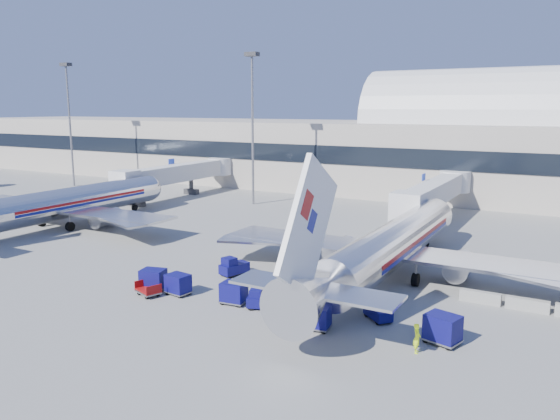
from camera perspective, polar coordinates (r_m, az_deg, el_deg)
The scene contains 20 objects.
ground at distance 48.93m, azimuth -1.65°, elevation -6.77°, with size 260.00×260.00×0.00m, color gray.
terminal at distance 103.32m, azimuth 7.95°, elevation 6.63°, with size 170.00×28.15×21.00m.
airliner_main at distance 48.12m, azimuth 11.44°, elevation -3.67°, with size 32.00×37.26×12.07m.
airliner_mid at distance 72.55m, azimuth -21.92°, elevation 0.59°, with size 32.00×37.26×12.07m.
jetbridge_near at distance 73.47m, azimuth 16.08°, elevation 1.86°, with size 4.40×27.50×6.25m.
jetbridge_mid at distance 92.45m, azimuth -10.16°, elevation 3.86°, with size 4.40×27.50×6.25m.
mast_far_west at distance 109.40m, azimuth -21.21°, elevation 10.05°, with size 2.00×1.20×22.60m.
mast_west at distance 82.71m, azimuth -2.90°, elevation 10.76°, with size 2.00×1.20×22.60m.
barrier_near at distance 44.74m, azimuth 20.19°, elevation -8.54°, with size 3.00×0.55×0.90m, color #9E9E96.
barrier_mid at distance 44.41m, azimuth 24.44°, elevation -9.00°, with size 3.00×0.55×0.90m, color #9E9E96.
tug_lead at distance 40.84m, azimuth -1.97°, elevation -9.38°, with size 2.51×1.86×1.47m.
tug_right at distance 39.49m, azimuth 10.16°, elevation -10.27°, with size 2.45×2.33×1.47m.
tug_left at distance 48.79m, azimuth -4.91°, elevation -5.92°, with size 1.97×2.84×1.69m.
cart_train_a at distance 41.87m, azimuth -4.86°, elevation -8.58°, with size 2.04×1.64×1.68m.
cart_train_b at distance 44.44m, azimuth -10.59°, elevation -7.59°, with size 2.04×1.65×1.65m.
cart_train_c at distance 45.84m, azimuth -13.10°, elevation -7.05°, with size 2.29×1.95×1.75m.
cart_solo_near at distance 37.28m, azimuth 3.84°, elevation -11.07°, with size 2.05×1.67×1.65m.
cart_solo_far at distance 36.55m, azimuth 16.63°, elevation -11.77°, with size 2.49×2.13×1.88m.
cart_open_red at distance 44.81m, azimuth -13.57°, elevation -8.23°, with size 2.34×1.98×0.53m.
ramp_worker at distance 34.92m, azimuth 14.11°, elevation -12.86°, with size 0.68×0.44×1.85m, color #D0FC1A.
Camera 1 is at (24.09, -39.97, 14.70)m, focal length 35.00 mm.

